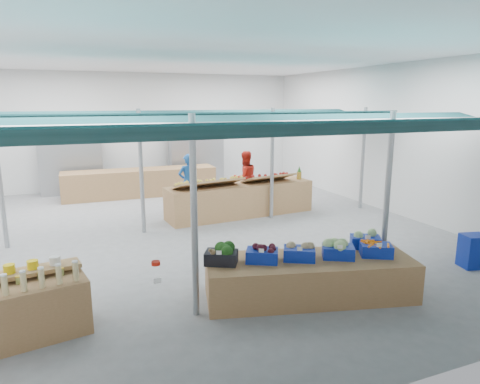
{
  "coord_description": "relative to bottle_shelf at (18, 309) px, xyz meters",
  "views": [
    {
      "loc": [
        -2.65,
        -9.77,
        3.16
      ],
      "look_at": [
        0.7,
        -1.6,
        1.29
      ],
      "focal_mm": 32.0,
      "sensor_mm": 36.0,
      "label": 1
    }
  ],
  "objects": [
    {
      "name": "floor",
      "position": [
        3.4,
        3.73,
        -0.43
      ],
      "size": [
        13.0,
        13.0,
        0.0
      ],
      "primitive_type": "plane",
      "color": "slate",
      "rests_on": "ground"
    },
    {
      "name": "crate_broccoli",
      "position": [
        2.9,
        -0.04,
        0.39
      ],
      "size": [
        0.61,
        0.55,
        0.35
      ],
      "rotation": [
        0.0,
        0.0,
        -0.51
      ],
      "color": "black",
      "rests_on": "veg_counter"
    },
    {
      "name": "fruit_counter",
      "position": [
        5.22,
        4.83,
        0.02
      ],
      "size": [
        4.26,
        1.32,
        0.9
      ],
      "primitive_type": "cube",
      "rotation": [
        0.0,
        0.0,
        0.08
      ],
      "color": "brown",
      "rests_on": "floor"
    },
    {
      "name": "crate_extra",
      "position": [
        5.49,
        -0.27,
        0.38
      ],
      "size": [
        0.61,
        0.55,
        0.32
      ],
      "rotation": [
        0.0,
        0.0,
        -0.52
      ],
      "color": "#0D2495",
      "rests_on": "veg_counter"
    },
    {
      "name": "apple_heap_red",
      "position": [
        6.08,
        4.79,
        0.64
      ],
      "size": [
        1.59,
        0.92,
        0.27
      ],
      "rotation": [
        0.0,
        0.0,
        0.15
      ],
      "color": "#997247",
      "rests_on": "fruit_counter"
    },
    {
      "name": "crate_stack",
      "position": [
        7.96,
        -0.49,
        -0.1
      ],
      "size": [
        0.61,
        0.49,
        0.65
      ],
      "primitive_type": "cube",
      "rotation": [
        0.0,
        0.0,
        -0.24
      ],
      "color": "#0D2495",
      "rests_on": "floor"
    },
    {
      "name": "crate_carrots",
      "position": [
        5.38,
        -0.68,
        0.34
      ],
      "size": [
        0.61,
        0.55,
        0.29
      ],
      "rotation": [
        0.0,
        0.0,
        -0.51
      ],
      "color": "#0D2495",
      "rests_on": "veg_counter"
    },
    {
      "name": "crate_cabbage",
      "position": [
        4.75,
        -0.52,
        0.39
      ],
      "size": [
        0.61,
        0.55,
        0.35
      ],
      "rotation": [
        0.0,
        0.0,
        -0.51
      ],
      "color": "#0D2495",
      "rests_on": "veg_counter"
    },
    {
      "name": "crate_beets",
      "position": [
        3.53,
        -0.2,
        0.36
      ],
      "size": [
        0.61,
        0.55,
        0.29
      ],
      "rotation": [
        0.0,
        0.0,
        -0.51
      ],
      "color": "#0D2495",
      "rests_on": "veg_counter"
    },
    {
      "name": "pole_grid",
      "position": [
        4.15,
        1.98,
        1.39
      ],
      "size": [
        10.0,
        4.6,
        3.0
      ],
      "color": "gray",
      "rests_on": "floor"
    },
    {
      "name": "crate_celeriac",
      "position": [
        4.12,
        -0.35,
        0.37
      ],
      "size": [
        0.61,
        0.55,
        0.31
      ],
      "rotation": [
        0.0,
        0.0,
        -0.51
      ],
      "color": "#0D2495",
      "rests_on": "veg_counter"
    },
    {
      "name": "apple_heap_yellow",
      "position": [
        4.24,
        4.65,
        0.64
      ],
      "size": [
        1.98,
        0.98,
        0.27
      ],
      "rotation": [
        0.0,
        0.0,
        0.15
      ],
      "color": "#997247",
      "rests_on": "fruit_counter"
    },
    {
      "name": "hall",
      "position": [
        3.4,
        5.17,
        2.22
      ],
      "size": [
        13.0,
        13.0,
        13.0
      ],
      "color": "silver",
      "rests_on": "ground"
    },
    {
      "name": "bottle_shelf",
      "position": [
        0.0,
        0.0,
        0.0
      ],
      "size": [
        1.85,
        1.33,
        1.05
      ],
      "rotation": [
        0.0,
        0.0,
        0.18
      ],
      "color": "brown",
      "rests_on": "floor"
    },
    {
      "name": "pole_ribbon",
      "position": [
        1.73,
        -0.78,
        0.65
      ],
      "size": [
        0.12,
        0.12,
        0.28
      ],
      "color": "red",
      "rests_on": "pole_grid"
    },
    {
      "name": "veg_counter",
      "position": [
        4.3,
        -0.4,
        -0.1
      ],
      "size": [
        3.54,
        1.93,
        0.65
      ],
      "primitive_type": "cube",
      "rotation": [
        0.0,
        0.0,
        -0.25
      ],
      "color": "brown",
      "rests_on": "floor"
    },
    {
      "name": "pineapple",
      "position": [
        7.13,
        4.87,
        0.66
      ],
      "size": [
        0.14,
        0.14,
        0.39
      ],
      "rotation": [
        0.0,
        0.0,
        0.15
      ],
      "color": "#8C6019",
      "rests_on": "fruit_counter"
    },
    {
      "name": "awnings",
      "position": [
        4.15,
        1.98,
        2.35
      ],
      "size": [
        9.5,
        7.08,
        0.3
      ],
      "color": "#0A292D",
      "rests_on": "pole_grid"
    },
    {
      "name": "vendor_right",
      "position": [
        5.82,
        5.93,
        0.41
      ],
      "size": [
        0.86,
        0.7,
        1.68
      ],
      "primitive_type": "imported",
      "rotation": [
        0.0,
        0.0,
        3.22
      ],
      "color": "red",
      "rests_on": "floor"
    },
    {
      "name": "vendor_left",
      "position": [
        4.02,
        5.93,
        0.41
      ],
      "size": [
        0.64,
        0.45,
        1.68
      ],
      "primitive_type": "imported",
      "rotation": [
        0.0,
        0.0,
        3.22
      ],
      "color": "#174E99",
      "rests_on": "floor"
    },
    {
      "name": "back_shelving_right",
      "position": [
        5.4,
        9.73,
        0.57
      ],
      "size": [
        2.0,
        0.5,
        2.0
      ],
      "primitive_type": "cube",
      "color": "#B23F33",
      "rests_on": "floor"
    },
    {
      "name": "far_counter",
      "position": [
        3.05,
        8.5,
        0.03
      ],
      "size": [
        5.09,
        1.15,
        0.91
      ],
      "primitive_type": "cube",
      "rotation": [
        0.0,
        0.0,
        -0.03
      ],
      "color": "brown",
      "rests_on": "floor"
    },
    {
      "name": "sparrow",
      "position": [
        2.72,
        -0.11,
        0.48
      ],
      "size": [
        0.12,
        0.09,
        0.11
      ],
      "rotation": [
        0.0,
        0.0,
        -0.51
      ],
      "color": "brown",
      "rests_on": "crate_broccoli"
    },
    {
      "name": "back_shelving_left",
      "position": [
        0.9,
        9.73,
        0.57
      ],
      "size": [
        2.0,
        0.5,
        2.0
      ],
      "primitive_type": "cube",
      "color": "#B23F33",
      "rests_on": "floor"
    }
  ]
}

